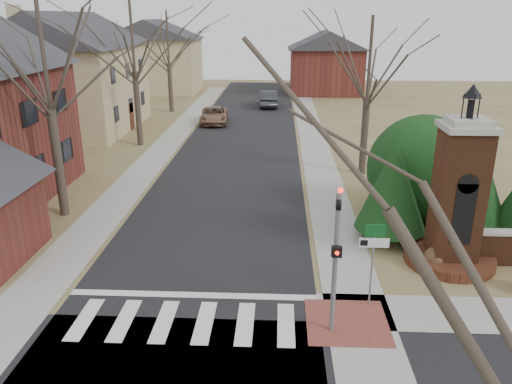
# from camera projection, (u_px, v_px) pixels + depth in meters

# --- Properties ---
(ground) EXTENTS (120.00, 120.00, 0.00)m
(ground) POSITION_uv_depth(u_px,v_px,m) (179.00, 339.00, 13.99)
(ground) COLOR brown
(ground) RESTS_ON ground
(main_street) EXTENTS (8.00, 70.00, 0.01)m
(main_street) POSITION_uv_depth(u_px,v_px,m) (240.00, 146.00, 34.70)
(main_street) COLOR black
(main_street) RESTS_ON ground
(crosswalk_zone) EXTENTS (8.00, 2.20, 0.02)m
(crosswalk_zone) POSITION_uv_depth(u_px,v_px,m) (184.00, 322.00, 14.74)
(crosswalk_zone) COLOR silver
(crosswalk_zone) RESTS_ON ground
(stop_bar) EXTENTS (8.00, 0.35, 0.02)m
(stop_bar) POSITION_uv_depth(u_px,v_px,m) (193.00, 295.00, 16.15)
(stop_bar) COLOR silver
(stop_bar) RESTS_ON ground
(sidewalk_right_main) EXTENTS (2.00, 60.00, 0.02)m
(sidewalk_right_main) POSITION_uv_depth(u_px,v_px,m) (315.00, 147.00, 34.47)
(sidewalk_right_main) COLOR gray
(sidewalk_right_main) RESTS_ON ground
(sidewalk_left) EXTENTS (2.00, 60.00, 0.02)m
(sidewalk_left) POSITION_uv_depth(u_px,v_px,m) (166.00, 145.00, 34.93)
(sidewalk_left) COLOR gray
(sidewalk_left) RESTS_ON ground
(curb_apron) EXTENTS (2.40, 2.40, 0.02)m
(curb_apron) POSITION_uv_depth(u_px,v_px,m) (347.00, 322.00, 14.71)
(curb_apron) COLOR brown
(curb_apron) RESTS_ON ground
(traffic_signal_pole) EXTENTS (0.28, 0.41, 4.50)m
(traffic_signal_pole) POSITION_uv_depth(u_px,v_px,m) (336.00, 250.00, 13.48)
(traffic_signal_pole) COLOR slate
(traffic_signal_pole) RESTS_ON ground
(sign_post) EXTENTS (0.90, 0.07, 2.75)m
(sign_post) POSITION_uv_depth(u_px,v_px,m) (373.00, 249.00, 14.96)
(sign_post) COLOR slate
(sign_post) RESTS_ON ground
(brick_gate_monument) EXTENTS (3.20, 3.20, 6.47)m
(brick_gate_monument) POSITION_uv_depth(u_px,v_px,m) (456.00, 208.00, 17.57)
(brick_gate_monument) COLOR #522C18
(brick_gate_monument) RESTS_ON ground
(house_stucco_left) EXTENTS (9.80, 12.80, 9.28)m
(house_stucco_left) POSITION_uv_depth(u_px,v_px,m) (70.00, 70.00, 38.47)
(house_stucco_left) COLOR tan
(house_stucco_left) RESTS_ON ground
(house_distant_left) EXTENTS (10.80, 8.80, 8.53)m
(house_distant_left) POSITION_uv_depth(u_px,v_px,m) (154.00, 55.00, 58.30)
(house_distant_left) COLOR tan
(house_distant_left) RESTS_ON ground
(house_distant_right) EXTENTS (8.80, 8.80, 7.30)m
(house_distant_right) POSITION_uv_depth(u_px,v_px,m) (326.00, 61.00, 57.61)
(house_distant_right) COLOR maroon
(house_distant_right) RESTS_ON ground
(evergreen_near) EXTENTS (2.80, 2.80, 4.10)m
(evergreen_near) POSITION_uv_depth(u_px,v_px,m) (393.00, 185.00, 19.50)
(evergreen_near) COLOR #473D33
(evergreen_near) RESTS_ON ground
(evergreen_mid) EXTENTS (3.40, 3.40, 4.70)m
(evergreen_mid) POSITION_uv_depth(u_px,v_px,m) (469.00, 170.00, 20.38)
(evergreen_mid) COLOR #473D33
(evergreen_mid) RESTS_ON ground
(evergreen_mass) EXTENTS (4.80, 4.80, 4.80)m
(evergreen_mass) POSITION_uv_depth(u_px,v_px,m) (423.00, 165.00, 21.74)
(evergreen_mass) COLOR black
(evergreen_mass) RESTS_ON ground
(bare_tree_0) EXTENTS (8.05, 8.05, 11.15)m
(bare_tree_0) POSITION_uv_depth(u_px,v_px,m) (41.00, 38.00, 20.21)
(bare_tree_0) COLOR #473D33
(bare_tree_0) RESTS_ON ground
(bare_tree_1) EXTENTS (8.40, 8.40, 11.64)m
(bare_tree_1) POSITION_uv_depth(u_px,v_px,m) (131.00, 24.00, 32.34)
(bare_tree_1) COLOR #473D33
(bare_tree_1) RESTS_ON ground
(bare_tree_2) EXTENTS (7.35, 7.35, 10.19)m
(bare_tree_2) POSITION_uv_depth(u_px,v_px,m) (167.00, 34.00, 44.93)
(bare_tree_2) COLOR #473D33
(bare_tree_2) RESTS_ON ground
(bare_tree_3) EXTENTS (7.00, 7.00, 9.70)m
(bare_tree_3) POSITION_uv_depth(u_px,v_px,m) (370.00, 53.00, 26.49)
(bare_tree_3) COLOR #473D33
(bare_tree_3) RESTS_ON ground
(pickup_truck) EXTENTS (2.61, 4.98, 1.34)m
(pickup_truck) POSITION_uv_depth(u_px,v_px,m) (214.00, 115.00, 41.83)
(pickup_truck) COLOR #825E47
(pickup_truck) RESTS_ON ground
(distant_car) EXTENTS (1.91, 4.90, 1.59)m
(distant_car) POSITION_uv_depth(u_px,v_px,m) (268.00, 99.00, 49.47)
(distant_car) COLOR #2E3135
(distant_car) RESTS_ON ground
(dry_shrub_left) EXTENTS (0.78, 0.78, 0.78)m
(dry_shrub_left) POSITION_uv_depth(u_px,v_px,m) (435.00, 258.00, 17.82)
(dry_shrub_left) COLOR brown
(dry_shrub_left) RESTS_ON ground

